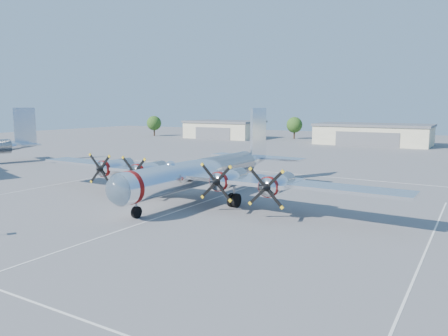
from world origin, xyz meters
The scene contains 7 objects.
ground centered at (0.00, 0.00, 0.00)m, with size 260.00×260.00×0.00m, color #515154.
parking_lines centered at (0.00, -1.75, 0.01)m, with size 60.00×50.08×0.01m.
hangar_west centered at (-45.00, 81.96, 2.71)m, with size 22.60×14.60×5.40m.
hangar_center centered at (0.00, 81.96, 2.71)m, with size 28.60×14.60×5.40m.
tree_far_west centered at (-70.00, 78.00, 4.22)m, with size 4.80×4.80×6.64m.
tree_west centered at (-25.00, 90.00, 4.22)m, with size 4.80×4.80×6.64m.
main_bomber_b29 centered at (-1.26, 3.98, 0.00)m, with size 44.18×30.22×9.77m, color white, non-canonical shape.
Camera 1 is at (24.96, -35.26, 10.11)m, focal length 35.00 mm.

